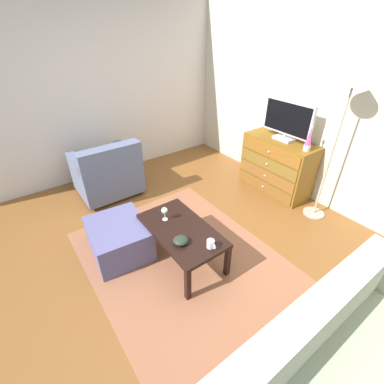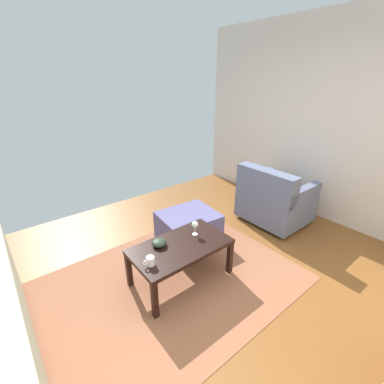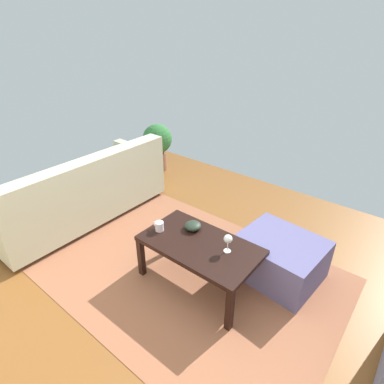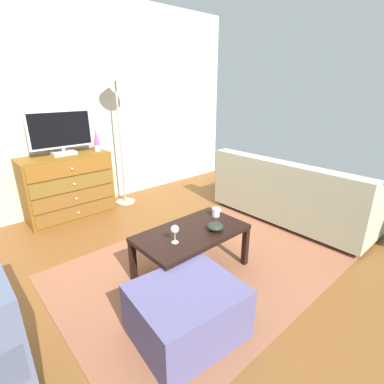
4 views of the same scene
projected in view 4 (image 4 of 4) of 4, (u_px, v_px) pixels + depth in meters
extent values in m
cube|color=brown|center=(173.00, 268.00, 2.81)|extent=(5.40, 4.72, 0.05)
cube|color=beige|center=(72.00, 106.00, 3.81)|extent=(5.40, 0.12, 2.78)
cube|color=#92583D|center=(202.00, 266.00, 2.79)|extent=(2.60, 1.90, 0.01)
cube|color=brown|center=(68.00, 186.00, 3.74)|extent=(1.07, 0.45, 0.83)
cube|color=brown|center=(78.00, 212.00, 3.68)|extent=(1.01, 0.02, 0.17)
sphere|color=silver|center=(79.00, 213.00, 3.67)|extent=(0.03, 0.03, 0.03)
cube|color=brown|center=(76.00, 198.00, 3.61)|extent=(1.01, 0.02, 0.17)
sphere|color=silver|center=(77.00, 199.00, 3.60)|extent=(0.03, 0.03, 0.03)
cube|color=brown|center=(74.00, 184.00, 3.55)|extent=(1.01, 0.02, 0.17)
sphere|color=silver|center=(74.00, 184.00, 3.53)|extent=(0.03, 0.03, 0.03)
cube|color=brown|center=(72.00, 169.00, 3.48)|extent=(1.01, 0.02, 0.17)
sphere|color=silver|center=(72.00, 169.00, 3.47)|extent=(0.03, 0.03, 0.03)
cube|color=silver|center=(64.00, 153.00, 3.62)|extent=(0.28, 0.18, 0.04)
cylinder|color=silver|center=(63.00, 150.00, 3.60)|extent=(0.04, 0.04, 0.05)
cube|color=silver|center=(60.00, 129.00, 3.52)|extent=(0.76, 0.05, 0.45)
cube|color=black|center=(61.00, 129.00, 3.50)|extent=(0.71, 0.01, 0.40)
cylinder|color=#B7B7BC|center=(97.00, 148.00, 3.82)|extent=(0.09, 0.09, 0.08)
cone|color=#D84C99|center=(96.00, 137.00, 3.77)|extent=(0.08, 0.08, 0.22)
cylinder|color=#B7B7BC|center=(95.00, 127.00, 3.72)|extent=(0.04, 0.04, 0.03)
cube|color=black|center=(133.00, 262.00, 2.53)|extent=(0.05, 0.05, 0.39)
cube|color=black|center=(209.00, 229.00, 3.12)|extent=(0.05, 0.05, 0.39)
cube|color=black|center=(167.00, 290.00, 2.18)|extent=(0.05, 0.05, 0.39)
cube|color=black|center=(245.00, 247.00, 2.77)|extent=(0.05, 0.05, 0.39)
cube|color=black|center=(192.00, 233.00, 2.57)|extent=(1.00, 0.56, 0.04)
cylinder|color=silver|center=(175.00, 242.00, 2.38)|extent=(0.06, 0.06, 0.00)
cylinder|color=silver|center=(175.00, 237.00, 2.36)|extent=(0.01, 0.01, 0.09)
sphere|color=silver|center=(175.00, 229.00, 2.34)|extent=(0.07, 0.07, 0.07)
cylinder|color=silver|center=(216.00, 212.00, 2.85)|extent=(0.08, 0.08, 0.08)
torus|color=silver|center=(219.00, 210.00, 2.88)|extent=(0.05, 0.01, 0.05)
ellipsoid|color=#212D21|center=(215.00, 226.00, 2.58)|extent=(0.15, 0.15, 0.07)
cylinder|color=#332319|center=(377.00, 232.00, 3.39)|extent=(0.05, 0.05, 0.05)
cylinder|color=#332319|center=(251.00, 192.00, 4.68)|extent=(0.05, 0.05, 0.05)
cylinder|color=#332319|center=(354.00, 253.00, 2.96)|extent=(0.05, 0.05, 0.05)
cylinder|color=#332319|center=(222.00, 203.00, 4.25)|extent=(0.05, 0.05, 0.05)
cube|color=#AFB398|center=(293.00, 202.00, 3.75)|extent=(0.85, 2.00, 0.35)
cube|color=#AFB398|center=(282.00, 179.00, 3.42)|extent=(0.20, 2.00, 0.40)
cube|color=#AFB398|center=(378.00, 202.00, 3.00)|extent=(0.81, 0.12, 0.20)
cube|color=#AFB398|center=(238.00, 167.00, 4.32)|extent=(0.81, 0.12, 0.20)
cylinder|color=tan|center=(286.00, 174.00, 4.05)|extent=(0.16, 0.40, 0.16)
cylinder|color=#332319|center=(2.00, 344.00, 1.93)|extent=(0.05, 0.05, 0.05)
cube|color=#565383|center=(187.00, 311.00, 1.97)|extent=(0.75, 0.66, 0.39)
cylinder|color=#A59E8C|center=(126.00, 202.00, 4.33)|extent=(0.28, 0.28, 0.02)
cylinder|color=#A59E8C|center=(121.00, 145.00, 4.03)|extent=(0.02, 0.02, 1.68)
cone|color=beige|center=(114.00, 74.00, 3.71)|extent=(0.32, 0.32, 0.18)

